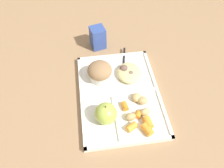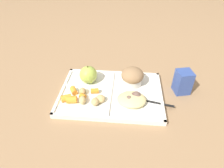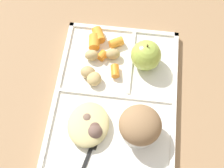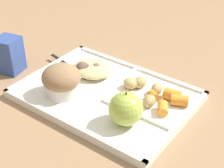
# 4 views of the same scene
# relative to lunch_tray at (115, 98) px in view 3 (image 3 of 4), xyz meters

# --- Properties ---
(ground) EXTENTS (6.00, 6.00, 0.00)m
(ground) POSITION_rel_lunch_tray_xyz_m (0.00, -0.00, -0.01)
(ground) COLOR #997551
(lunch_tray) EXTENTS (0.39, 0.28, 0.02)m
(lunch_tray) POSITION_rel_lunch_tray_xyz_m (0.00, 0.00, 0.00)
(lunch_tray) COLOR white
(lunch_tray) RESTS_ON ground
(green_apple) EXTENTS (0.07, 0.07, 0.08)m
(green_apple) POSITION_rel_lunch_tray_xyz_m (-0.10, 0.06, 0.04)
(green_apple) COLOR #A8C14C
(green_apple) RESTS_ON lunch_tray
(bran_muffin) EXTENTS (0.09, 0.09, 0.07)m
(bran_muffin) POSITION_rel_lunch_tray_xyz_m (0.08, 0.06, 0.04)
(bran_muffin) COLOR silver
(bran_muffin) RESTS_ON lunch_tray
(carrot_slice_back) EXTENTS (0.03, 0.03, 0.02)m
(carrot_slice_back) POSITION_rel_lunch_tray_xyz_m (-0.10, -0.04, 0.02)
(carrot_slice_back) COLOR orange
(carrot_slice_back) RESTS_ON lunch_tray
(carrot_slice_tilted) EXTENTS (0.04, 0.04, 0.02)m
(carrot_slice_tilted) POSITION_rel_lunch_tray_xyz_m (-0.14, -0.01, 0.02)
(carrot_slice_tilted) COLOR orange
(carrot_slice_tilted) RESTS_ON lunch_tray
(carrot_slice_small) EXTENTS (0.04, 0.03, 0.03)m
(carrot_slice_small) POSITION_rel_lunch_tray_xyz_m (-0.14, -0.07, 0.02)
(carrot_slice_small) COLOR orange
(carrot_slice_small) RESTS_ON lunch_tray
(carrot_slice_center) EXTENTS (0.03, 0.02, 0.02)m
(carrot_slice_center) POSITION_rel_lunch_tray_xyz_m (-0.06, -0.01, 0.02)
(carrot_slice_center) COLOR orange
(carrot_slice_center) RESTS_ON lunch_tray
(carrot_slice_diagonal) EXTENTS (0.04, 0.04, 0.03)m
(carrot_slice_diagonal) POSITION_rel_lunch_tray_xyz_m (-0.16, -0.06, 0.02)
(carrot_slice_diagonal) COLOR orange
(carrot_slice_diagonal) RESTS_ON lunch_tray
(potato_chunk_large) EXTENTS (0.03, 0.04, 0.03)m
(potato_chunk_large) POSITION_rel_lunch_tray_xyz_m (-0.10, -0.07, 0.02)
(potato_chunk_large) COLOR tan
(potato_chunk_large) RESTS_ON lunch_tray
(potato_chunk_golden) EXTENTS (0.03, 0.04, 0.03)m
(potato_chunk_golden) POSITION_rel_lunch_tray_xyz_m (-0.05, -0.07, 0.02)
(potato_chunk_golden) COLOR tan
(potato_chunk_golden) RESTS_ON lunch_tray
(potato_chunk_corner) EXTENTS (0.03, 0.04, 0.03)m
(potato_chunk_corner) POSITION_rel_lunch_tray_xyz_m (-0.11, -0.02, 0.02)
(potato_chunk_corner) COLOR tan
(potato_chunk_corner) RESTS_ON lunch_tray
(potato_chunk_browned) EXTENTS (0.04, 0.03, 0.03)m
(potato_chunk_browned) POSITION_rel_lunch_tray_xyz_m (-0.03, -0.05, 0.02)
(potato_chunk_browned) COLOR tan
(potato_chunk_browned) RESTS_ON lunch_tray
(egg_noodle_pile) EXTENTS (0.11, 0.09, 0.03)m
(egg_noodle_pile) POSITION_rel_lunch_tray_xyz_m (0.08, -0.05, 0.02)
(egg_noodle_pile) COLOR #D6C684
(egg_noodle_pile) RESTS_ON lunch_tray
(meatball_front) EXTENTS (0.03, 0.03, 0.03)m
(meatball_front) POSITION_rel_lunch_tray_xyz_m (0.09, -0.03, 0.02)
(meatball_front) COLOR brown
(meatball_front) RESTS_ON lunch_tray
(meatball_center) EXTENTS (0.03, 0.03, 0.03)m
(meatball_center) POSITION_rel_lunch_tray_xyz_m (0.10, -0.03, 0.02)
(meatball_center) COLOR brown
(meatball_center) RESTS_ON lunch_tray
(meatball_back) EXTENTS (0.03, 0.03, 0.03)m
(meatball_back) POSITION_rel_lunch_tray_xyz_m (0.07, -0.05, 0.02)
(meatball_back) COLOR #755B4C
(meatball_back) RESTS_ON lunch_tray
(plastic_fork) EXTENTS (0.16, 0.05, 0.00)m
(plastic_fork) POSITION_rel_lunch_tray_xyz_m (0.14, -0.04, 0.01)
(plastic_fork) COLOR black
(plastic_fork) RESTS_ON lunch_tray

